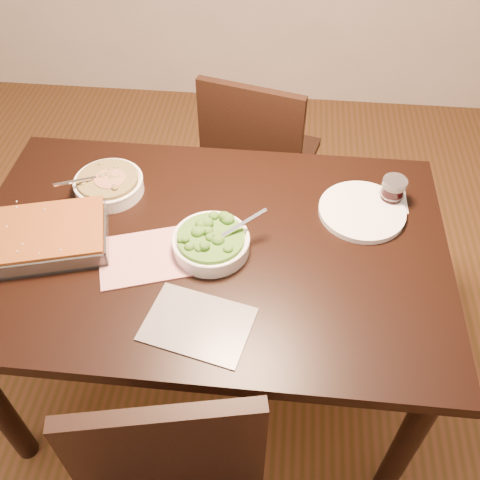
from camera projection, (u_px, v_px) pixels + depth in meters
The scene contains 11 objects.
ground at pixel (215, 372), 2.11m from camera, with size 4.00×4.00×0.00m, color #4B3415.
table at pixel (208, 264), 1.63m from camera, with size 1.40×0.90×0.75m.
magazine_a at pixel (148, 256), 1.52m from camera, with size 0.27×0.20×0.01m, color #C2374A.
magazine_b at pixel (198, 324), 1.36m from camera, with size 0.27×0.19×0.00m, color #282930.
coaster at pixel (390, 201), 1.68m from camera, with size 0.11×0.11×0.00m, color white.
stew_bowl at pixel (109, 184), 1.69m from camera, with size 0.22×0.22×0.08m.
broccoli_bowl at pixel (211, 242), 1.52m from camera, with size 0.23×0.22×0.09m.
baking_dish at pixel (48, 236), 1.54m from camera, with size 0.39×0.33×0.06m.
wine_tumbler at pixel (393, 190), 1.65m from camera, with size 0.07×0.07×0.08m.
dinner_plate at pixel (362, 211), 1.64m from camera, with size 0.26×0.26×0.02m, color white.
chair_far at pixel (258, 157), 2.25m from camera, with size 0.50×0.50×0.88m.
Camera 1 is at (0.20, -1.04, 1.90)m, focal length 40.00 mm.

